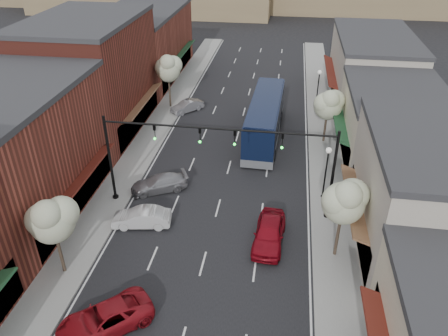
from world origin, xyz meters
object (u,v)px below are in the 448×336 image
at_px(parked_car_a, 105,319).
at_px(tree_right_near, 345,200).
at_px(signal_mast_right, 299,160).
at_px(parked_car_c, 159,183).
at_px(parked_car_b, 142,218).
at_px(lamp_post_far, 318,83).
at_px(signal_mast_left, 140,149).
at_px(tree_right_far, 329,104).
at_px(tree_left_near, 52,219).
at_px(parked_car_e, 187,106).
at_px(red_hatchback, 269,233).
at_px(tree_left_far, 168,68).
at_px(coach_bus, 265,118).
at_px(lamp_post_near, 327,165).

bearing_deg(parked_car_a, tree_right_near, 79.49).
height_order(signal_mast_right, parked_car_c, signal_mast_right).
bearing_deg(parked_car_b, signal_mast_right, 96.01).
xyz_separation_m(lamp_post_far, parked_car_c, (-12.77, -18.32, -2.36)).
bearing_deg(signal_mast_left, tree_right_near, -16.19).
height_order(tree_right_far, tree_left_near, tree_left_near).
bearing_deg(parked_car_a, signal_mast_right, 98.21).
height_order(parked_car_c, parked_car_e, parked_car_c).
bearing_deg(parked_car_c, red_hatchback, 34.46).
xyz_separation_m(tree_right_far, red_hatchback, (-4.35, -15.27, -3.17)).
xyz_separation_m(signal_mast_left, tree_left_far, (-2.63, 17.95, -0.02)).
bearing_deg(signal_mast_right, parked_car_a, -130.26).
distance_m(signal_mast_right, lamp_post_far, 20.19).
relative_size(tree_left_near, coach_bus, 0.44).
bearing_deg(coach_bus, tree_left_near, -116.33).
bearing_deg(tree_left_far, tree_right_far, -19.87).
xyz_separation_m(tree_right_near, tree_left_far, (-16.60, 22.00, 0.15)).
bearing_deg(signal_mast_right, tree_right_far, 77.15).
bearing_deg(red_hatchback, lamp_post_near, 60.56).
distance_m(coach_bus, parked_car_a, 24.76).
xyz_separation_m(lamp_post_near, parked_car_c, (-12.77, -0.82, -2.36)).
distance_m(lamp_post_near, coach_bus, 11.02).
bearing_deg(tree_right_near, signal_mast_right, 123.91).
bearing_deg(parked_car_c, parked_car_e, 158.15).
height_order(tree_left_near, parked_car_b, tree_left_near).
relative_size(tree_right_near, tree_left_far, 0.97).
height_order(tree_left_near, parked_car_e, tree_left_near).
relative_size(lamp_post_far, red_hatchback, 0.92).
distance_m(tree_left_near, coach_bus, 23.06).
xyz_separation_m(parked_car_b, parked_car_e, (-1.22, 19.97, -0.06)).
xyz_separation_m(tree_left_far, parked_car_a, (4.05, -29.54, -3.89)).
relative_size(tree_left_far, parked_car_b, 1.49).
bearing_deg(tree_right_near, signal_mast_left, 163.81).
bearing_deg(tree_left_near, parked_car_c, 71.39).
distance_m(tree_right_near, lamp_post_far, 24.11).
relative_size(signal_mast_left, lamp_post_near, 1.85).
bearing_deg(tree_left_far, signal_mast_right, -52.29).
relative_size(signal_mast_right, lamp_post_far, 1.85).
relative_size(tree_right_near, parked_car_e, 1.58).
xyz_separation_m(parked_car_c, parked_car_e, (-1.23, 15.47, -0.03)).
relative_size(tree_left_near, lamp_post_far, 1.28).
relative_size(signal_mast_left, tree_left_near, 1.44).
relative_size(tree_left_near, parked_car_c, 1.28).
relative_size(lamp_post_near, parked_car_c, 1.00).
bearing_deg(signal_mast_left, parked_car_b, -77.23).
bearing_deg(tree_left_far, parked_car_a, -82.19).
bearing_deg(red_hatchback, tree_right_far, 77.77).
height_order(signal_mast_right, tree_right_far, signal_mast_right).
xyz_separation_m(lamp_post_far, red_hatchback, (-3.80, -23.33, -2.18)).
bearing_deg(tree_left_near, red_hatchback, 21.09).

